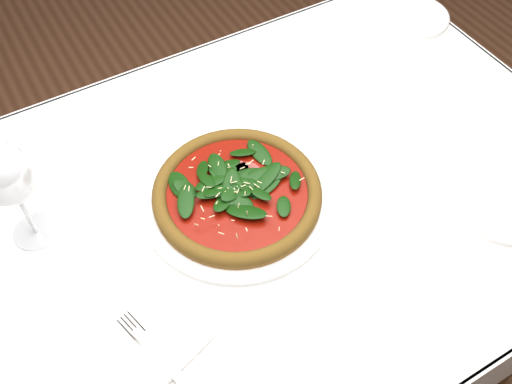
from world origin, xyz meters
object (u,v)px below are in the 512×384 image
plate (237,198)px  napkin (161,359)px  wine_glass (6,177)px  pizza (237,191)px

plate → napkin: plate is taller
plate → wine_glass: 0.35m
napkin → plate: bearing=40.0°
plate → wine_glass: bearing=161.0°
pizza → wine_glass: size_ratio=1.73×
wine_glass → plate: bearing=-19.0°
plate → wine_glass: size_ratio=1.62×
plate → pizza: pizza is taller
plate → wine_glass: wine_glass is taller
plate → pizza: size_ratio=0.93×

